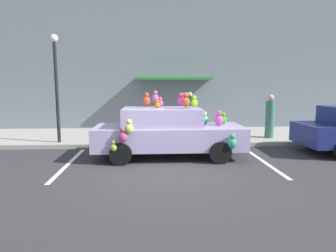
# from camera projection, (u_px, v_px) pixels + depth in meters

# --- Properties ---
(ground_plane) EXTENTS (60.00, 60.00, 0.00)m
(ground_plane) POSITION_uv_depth(u_px,v_px,m) (165.00, 172.00, 7.59)
(ground_plane) COLOR #2D2D30
(sidewalk) EXTENTS (24.00, 4.00, 0.15)m
(sidewalk) POSITION_uv_depth(u_px,v_px,m) (160.00, 136.00, 12.52)
(sidewalk) COLOR gray
(sidewalk) RESTS_ON ground
(storefront_building) EXTENTS (24.00, 1.25, 6.40)m
(storefront_building) POSITION_uv_depth(u_px,v_px,m) (158.00, 65.00, 14.21)
(storefront_building) COLOR slate
(storefront_building) RESTS_ON ground
(parking_stripe_front) EXTENTS (0.12, 3.60, 0.01)m
(parking_stripe_front) POSITION_uv_depth(u_px,v_px,m) (262.00, 161.00, 8.75)
(parking_stripe_front) COLOR silver
(parking_stripe_front) RESTS_ON ground
(parking_stripe_rear) EXTENTS (0.12, 3.60, 0.01)m
(parking_stripe_rear) POSITION_uv_depth(u_px,v_px,m) (69.00, 164.00, 8.43)
(parking_stripe_rear) COLOR silver
(parking_stripe_rear) RESTS_ON ground
(plush_covered_car) EXTENTS (4.58, 2.02, 2.07)m
(plush_covered_car) POSITION_uv_depth(u_px,v_px,m) (168.00, 132.00, 9.10)
(plush_covered_car) COLOR #9E90C0
(plush_covered_car) RESTS_ON ground
(teddy_bear_on_sidewalk) EXTENTS (0.37, 0.31, 0.71)m
(teddy_bear_on_sidewalk) POSITION_uv_depth(u_px,v_px,m) (198.00, 131.00, 11.36)
(teddy_bear_on_sidewalk) COLOR beige
(teddy_bear_on_sidewalk) RESTS_ON sidewalk
(street_lamp_post) EXTENTS (0.28, 0.28, 3.87)m
(street_lamp_post) POSITION_uv_depth(u_px,v_px,m) (56.00, 77.00, 10.49)
(street_lamp_post) COLOR black
(street_lamp_post) RESTS_ON sidewalk
(pedestrian_near_shopfront) EXTENTS (0.35, 0.35, 1.78)m
(pedestrian_near_shopfront) POSITION_uv_depth(u_px,v_px,m) (190.00, 113.00, 13.16)
(pedestrian_near_shopfront) COLOR #164618
(pedestrian_near_shopfront) RESTS_ON sidewalk
(pedestrian_walking_past) EXTENTS (0.35, 0.35, 1.71)m
(pedestrian_walking_past) POSITION_uv_depth(u_px,v_px,m) (270.00, 118.00, 11.65)
(pedestrian_walking_past) COLOR #346D5A
(pedestrian_walking_past) RESTS_ON sidewalk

